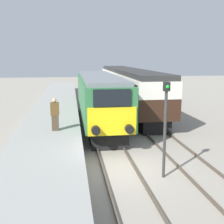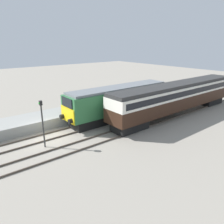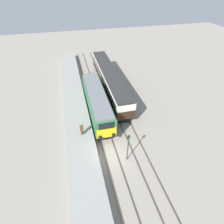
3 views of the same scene
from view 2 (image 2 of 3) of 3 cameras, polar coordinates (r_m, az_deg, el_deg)
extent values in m
plane|color=gray|center=(20.93, -16.35, -6.32)|extent=(120.00, 120.00, 0.00)
cube|color=gray|center=(27.10, -3.62, 1.09)|extent=(3.50, 50.00, 1.04)
cube|color=#4C4238|center=(23.62, -5.89, -2.68)|extent=(0.07, 60.00, 0.14)
cube|color=#4C4238|center=(22.50, -3.88, -3.68)|extent=(0.07, 60.00, 0.14)
cube|color=#4C4238|center=(21.04, -0.78, -5.22)|extent=(0.07, 60.00, 0.14)
cube|color=#4C4238|center=(20.03, 1.78, -6.46)|extent=(0.07, 60.00, 0.14)
cube|color=black|center=(22.73, -5.65, -2.35)|extent=(2.03, 4.00, 1.00)
cube|color=black|center=(27.69, 8.30, 1.26)|extent=(2.03, 4.00, 1.00)
cube|color=#2D6B3D|center=(24.54, 2.06, 3.41)|extent=(2.70, 13.01, 2.40)
cube|color=yellow|center=(21.13, -11.49, -0.70)|extent=(2.48, 0.10, 1.44)
cube|color=black|center=(20.79, -11.70, 2.44)|extent=(1.89, 0.10, 0.87)
cube|color=slate|center=(24.24, 2.09, 6.44)|extent=(2.38, 12.49, 0.24)
cylinder|color=black|center=(21.89, -12.96, -1.17)|extent=(0.44, 0.35, 0.44)
cylinder|color=black|center=(20.45, -10.83, -2.39)|extent=(0.44, 0.35, 0.44)
cube|color=black|center=(21.62, 4.65, -3.46)|extent=(1.89, 3.60, 0.95)
cube|color=black|center=(33.76, 24.13, 2.83)|extent=(1.89, 3.60, 0.95)
cube|color=#331E14|center=(26.96, 16.77, 2.76)|extent=(2.70, 19.87, 1.40)
cube|color=silver|center=(26.68, 17.00, 5.36)|extent=(2.71, 19.87, 1.10)
cube|color=black|center=(26.68, 17.00, 5.36)|extent=(2.75, 19.08, 0.61)
cube|color=#2D2D2D|center=(26.54, 17.15, 6.90)|extent=(2.48, 19.87, 0.36)
cube|color=#473828|center=(24.22, -12.05, 0.99)|extent=(0.36, 0.24, 0.83)
cube|color=brown|center=(24.01, -12.17, 2.73)|extent=(0.44, 0.26, 0.69)
sphere|color=tan|center=(23.90, -12.24, 3.80)|extent=(0.23, 0.23, 0.23)
cylinder|color=#333333|center=(18.46, -17.57, -3.68)|extent=(0.12, 0.12, 3.60)
cube|color=black|center=(17.86, -18.15, 2.25)|extent=(0.24, 0.20, 0.36)
sphere|color=green|center=(17.82, -18.48, 2.19)|extent=(0.14, 0.14, 0.14)
camera|label=1|loc=(20.71, -50.91, 1.74)|focal=45.00mm
camera|label=3|loc=(23.49, -62.11, 31.48)|focal=28.00mm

